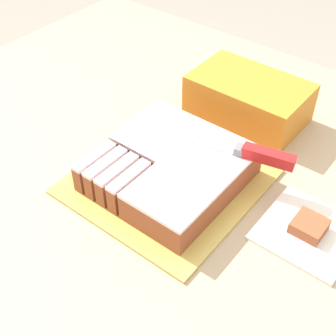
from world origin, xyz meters
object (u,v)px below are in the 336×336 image
object	(u,v)px
cake	(171,168)
brownie	(309,226)
storage_box	(248,99)
cake_board	(168,181)
knife	(249,152)

from	to	relation	value
cake	brownie	xyz separation A→B (m)	(0.25, 0.04, -0.02)
brownie	storage_box	size ratio (longest dim) A/B	0.22
brownie	storage_box	world-z (taller)	storage_box
cake	brownie	world-z (taller)	cake
cake_board	storage_box	world-z (taller)	storage_box
cake	knife	distance (m)	0.14
cake	storage_box	size ratio (longest dim) A/B	1.05
cake_board	brownie	size ratio (longest dim) A/B	6.11
cake_board	knife	xyz separation A→B (m)	(0.11, 0.09, 0.07)
knife	brownie	distance (m)	0.16
cake_board	knife	distance (m)	0.16
brownie	storage_box	bearing A→B (deg)	138.87
cake	storage_box	world-z (taller)	storage_box
cake_board	cake	distance (m)	0.03
storage_box	cake_board	bearing A→B (deg)	-91.24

